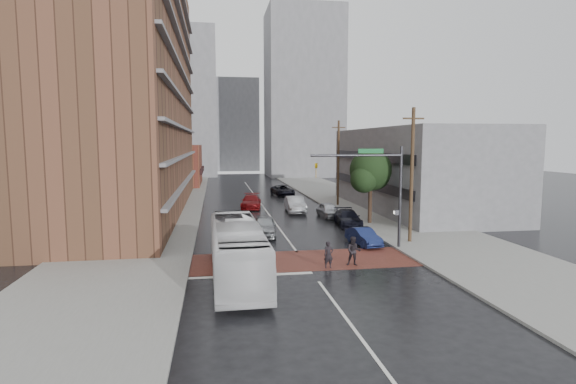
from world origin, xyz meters
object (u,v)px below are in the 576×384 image
object	(u,v)px
car_parked_near	(363,237)
pedestrian_b	(354,251)
car_travel_b	(295,205)
car_parked_far	(329,210)
pedestrian_a	(329,255)
car_parked_mid	(348,218)
suv_travel	(283,190)
transit_bus	(237,250)
car_travel_c	(251,202)
car_travel_a	(264,226)

from	to	relation	value
car_parked_near	pedestrian_b	bearing A→B (deg)	-122.85
car_travel_b	car_parked_near	size ratio (longest dim) A/B	1.37
car_parked_far	car_travel_b	bearing A→B (deg)	124.63
pedestrian_a	car_parked_mid	xyz separation A→B (m)	(5.13, 13.09, -0.11)
pedestrian_b	suv_travel	bearing A→B (deg)	104.56
transit_bus	pedestrian_b	distance (m)	7.30
car_parked_near	car_parked_far	xyz separation A→B (m)	(0.53, 12.31, 0.10)
transit_bus	car_travel_b	world-z (taller)	transit_bus
pedestrian_a	pedestrian_b	world-z (taller)	pedestrian_b
suv_travel	car_parked_near	bearing A→B (deg)	-95.48
car_travel_c	suv_travel	world-z (taller)	car_travel_c
car_travel_a	car_travel_c	world-z (taller)	car_travel_a
pedestrian_a	car_travel_a	distance (m)	10.28
car_parked_near	car_parked_mid	xyz separation A→B (m)	(1.10, 7.59, 0.08)
suv_travel	car_travel_c	bearing A→B (deg)	-122.66
car_parked_near	car_travel_a	bearing A→B (deg)	138.85
pedestrian_b	suv_travel	world-z (taller)	pedestrian_b
pedestrian_a	pedestrian_b	xyz separation A→B (m)	(1.65, 0.30, 0.09)
pedestrian_a	car_parked_far	world-z (taller)	pedestrian_a
car_travel_a	car_travel_c	bearing A→B (deg)	96.15
car_travel_b	car_parked_near	xyz separation A→B (m)	(2.25, -15.89, -0.23)
pedestrian_a	car_parked_far	distance (m)	18.39
car_travel_a	suv_travel	xyz separation A→B (m)	(5.49, 26.94, -0.05)
car_travel_c	car_parked_far	distance (m)	10.33
car_travel_a	car_travel_b	bearing A→B (deg)	75.02
transit_bus	car_parked_far	xyz separation A→B (m)	(10.03, 19.00, -0.85)
pedestrian_a	car_parked_mid	bearing A→B (deg)	62.00
pedestrian_a	car_travel_b	bearing A→B (deg)	78.65
pedestrian_a	car_parked_mid	world-z (taller)	pedestrian_a
pedestrian_b	car_travel_b	world-z (taller)	pedestrian_b
car_travel_b	car_parked_far	distance (m)	4.53
suv_travel	car_parked_far	distance (m)	19.11
car_travel_a	car_parked_far	world-z (taller)	car_travel_a
transit_bus	car_parked_near	bearing A→B (deg)	34.07
pedestrian_b	transit_bus	bearing A→B (deg)	-151.98
car_travel_a	pedestrian_b	bearing A→B (deg)	-58.67
pedestrian_b	suv_travel	distance (m)	36.55
car_travel_a	car_parked_mid	bearing A→B (deg)	28.61
car_parked_mid	suv_travel	bearing A→B (deg)	100.72
suv_travel	car_parked_far	xyz separation A→B (m)	(1.84, -19.02, -0.01)
pedestrian_a	car_parked_near	world-z (taller)	pedestrian_a
transit_bus	car_travel_b	distance (m)	23.72
car_travel_c	car_parked_mid	distance (m)	14.41
transit_bus	car_travel_c	distance (m)	26.57
car_parked_mid	car_parked_far	distance (m)	4.76
car_travel_a	pedestrian_a	bearing A→B (deg)	-67.76
car_travel_c	transit_bus	bearing A→B (deg)	-88.79
pedestrian_a	car_parked_mid	distance (m)	14.06
car_travel_c	suv_travel	size ratio (longest dim) A/B	1.01
car_travel_b	suv_travel	world-z (taller)	car_travel_b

